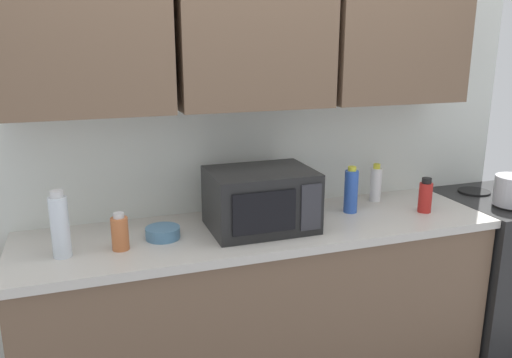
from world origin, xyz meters
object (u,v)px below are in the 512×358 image
object	(u,v)px
microwave	(261,199)
bottle_blue_cleaner	(351,191)
stove_range	(506,269)
bottle_white_jar	(376,184)
bottle_clear_tall	(60,226)
bowl_ceramic_small	(163,233)
bottle_red_sauce	(425,196)
bottle_spice_jar	(120,233)

from	to	relation	value
microwave	bottle_blue_cleaner	size ratio (longest dim) A/B	1.99
stove_range	bottle_white_jar	distance (m)	0.99
stove_range	bottle_clear_tall	bearing A→B (deg)	-178.73
bottle_white_jar	bowl_ceramic_small	world-z (taller)	bottle_white_jar
bottle_red_sauce	bottle_clear_tall	bearing A→B (deg)	179.90
bottle_white_jar	bowl_ceramic_small	distance (m)	1.21
bottle_clear_tall	bottle_blue_cleaner	size ratio (longest dim) A/B	1.17
bottle_blue_cleaner	bottle_red_sauce	bearing A→B (deg)	-18.66
stove_range	bottle_blue_cleaner	distance (m)	1.17
bottle_clear_tall	stove_range	bearing A→B (deg)	1.27
bottle_spice_jar	bowl_ceramic_small	size ratio (longest dim) A/B	1.06
microwave	bowl_ceramic_small	xyz separation A→B (m)	(-0.46, 0.02, -0.11)
microwave	bottle_blue_cleaner	world-z (taller)	microwave
microwave	bowl_ceramic_small	distance (m)	0.47
stove_range	microwave	bearing A→B (deg)	-179.89
stove_range	bottle_white_jar	world-z (taller)	bottle_white_jar
microwave	bottle_red_sauce	size ratio (longest dim) A/B	2.65
microwave	bottle_spice_jar	xyz separation A→B (m)	(-0.65, -0.05, -0.06)
microwave	bottle_spice_jar	size ratio (longest dim) A/B	2.95
stove_range	bowl_ceramic_small	distance (m)	2.05
bottle_spice_jar	bottle_red_sauce	distance (m)	1.52
bottle_clear_tall	bottle_blue_cleaner	distance (m)	1.40
bottle_clear_tall	bottle_blue_cleaner	world-z (taller)	bottle_clear_tall
bottle_red_sauce	stove_range	bearing A→B (deg)	4.90
bottle_clear_tall	bowl_ceramic_small	bearing A→B (deg)	9.13
microwave	stove_range	bearing A→B (deg)	0.11
stove_range	bottle_spice_jar	xyz separation A→B (m)	(-2.18, -0.05, 0.52)
bottle_blue_cleaner	bowl_ceramic_small	bearing A→B (deg)	-176.95
bottle_spice_jar	bottle_white_jar	world-z (taller)	bottle_white_jar
microwave	bottle_blue_cleaner	bearing A→B (deg)	7.61
bottle_white_jar	bottle_blue_cleaner	bearing A→B (deg)	-150.46
bowl_ceramic_small	bottle_white_jar	bearing A→B (deg)	8.49
bottle_red_sauce	bottle_blue_cleaner	world-z (taller)	bottle_blue_cleaner
bottle_white_jar	bowl_ceramic_small	size ratio (longest dim) A/B	1.36
bottle_blue_cleaner	bottle_white_jar	bearing A→B (deg)	29.54
bottle_red_sauce	bottle_blue_cleaner	xyz separation A→B (m)	(-0.36, 0.12, 0.03)
stove_range	bowl_ceramic_small	size ratio (longest dim) A/B	5.94
bottle_white_jar	bottle_red_sauce	xyz separation A→B (m)	(0.14, -0.25, -0.01)
bottle_white_jar	bottle_blue_cleaner	size ratio (longest dim) A/B	0.86
bottle_clear_tall	bottle_spice_jar	bearing A→B (deg)	-0.24
stove_range	microwave	world-z (taller)	microwave
bottle_clear_tall	bottle_white_jar	distance (m)	1.63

